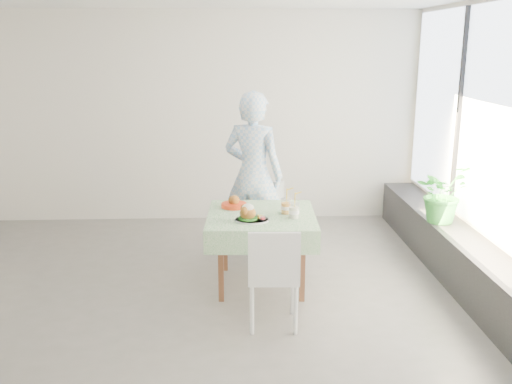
{
  "coord_description": "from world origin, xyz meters",
  "views": [
    {
      "loc": [
        0.49,
        -5.15,
        2.35
      ],
      "look_at": [
        0.73,
        0.23,
        0.95
      ],
      "focal_mm": 40.0,
      "sensor_mm": 36.0,
      "label": 1
    }
  ],
  "objects_px": {
    "main_dish": "(250,215)",
    "diner": "(253,175)",
    "cafe_table": "(261,241)",
    "chair_far": "(266,237)",
    "chair_near": "(273,295)",
    "potted_plant": "(442,193)",
    "juice_cup_orange": "(286,207)"
  },
  "relations": [
    {
      "from": "diner",
      "to": "main_dish",
      "type": "distance_m",
      "value": 1.1
    },
    {
      "from": "juice_cup_orange",
      "to": "potted_plant",
      "type": "distance_m",
      "value": 1.77
    },
    {
      "from": "juice_cup_orange",
      "to": "potted_plant",
      "type": "bearing_deg",
      "value": 14.19
    },
    {
      "from": "cafe_table",
      "to": "potted_plant",
      "type": "height_order",
      "value": "potted_plant"
    },
    {
      "from": "chair_far",
      "to": "potted_plant",
      "type": "relative_size",
      "value": 1.36
    },
    {
      "from": "main_dish",
      "to": "juice_cup_orange",
      "type": "distance_m",
      "value": 0.43
    },
    {
      "from": "chair_far",
      "to": "main_dish",
      "type": "distance_m",
      "value": 1.08
    },
    {
      "from": "main_dish",
      "to": "juice_cup_orange",
      "type": "bearing_deg",
      "value": 32.38
    },
    {
      "from": "diner",
      "to": "main_dish",
      "type": "height_order",
      "value": "diner"
    },
    {
      "from": "chair_far",
      "to": "diner",
      "type": "bearing_deg",
      "value": 126.45
    },
    {
      "from": "main_dish",
      "to": "diner",
      "type": "bearing_deg",
      "value": 85.94
    },
    {
      "from": "chair_near",
      "to": "chair_far",
      "type": "bearing_deg",
      "value": 88.74
    },
    {
      "from": "chair_near",
      "to": "main_dish",
      "type": "xyz_separation_m",
      "value": [
        -0.18,
        0.63,
        0.52
      ]
    },
    {
      "from": "chair_near",
      "to": "potted_plant",
      "type": "relative_size",
      "value": 1.41
    },
    {
      "from": "chair_far",
      "to": "cafe_table",
      "type": "bearing_deg",
      "value": -97.39
    },
    {
      "from": "cafe_table",
      "to": "chair_far",
      "type": "bearing_deg",
      "value": 82.61
    },
    {
      "from": "main_dish",
      "to": "chair_far",
      "type": "bearing_deg",
      "value": 77.02
    },
    {
      "from": "potted_plant",
      "to": "main_dish",
      "type": "bearing_deg",
      "value": -162.29
    },
    {
      "from": "chair_far",
      "to": "potted_plant",
      "type": "xyz_separation_m",
      "value": [
        1.87,
        -0.25,
        0.55
      ]
    },
    {
      "from": "chair_far",
      "to": "diner",
      "type": "xyz_separation_m",
      "value": [
        -0.13,
        0.18,
        0.67
      ]
    },
    {
      "from": "chair_far",
      "to": "main_dish",
      "type": "bearing_deg",
      "value": -102.98
    },
    {
      "from": "chair_far",
      "to": "main_dish",
      "type": "relative_size",
      "value": 2.62
    },
    {
      "from": "cafe_table",
      "to": "main_dish",
      "type": "xyz_separation_m",
      "value": [
        -0.12,
        -0.22,
        0.34
      ]
    },
    {
      "from": "juice_cup_orange",
      "to": "chair_far",
      "type": "bearing_deg",
      "value": 102.57
    },
    {
      "from": "chair_near",
      "to": "main_dish",
      "type": "distance_m",
      "value": 0.84
    },
    {
      "from": "cafe_table",
      "to": "chair_near",
      "type": "xyz_separation_m",
      "value": [
        0.06,
        -0.86,
        -0.18
      ]
    },
    {
      "from": "chair_far",
      "to": "chair_near",
      "type": "distance_m",
      "value": 1.55
    },
    {
      "from": "chair_near",
      "to": "main_dish",
      "type": "bearing_deg",
      "value": 105.53
    },
    {
      "from": "diner",
      "to": "juice_cup_orange",
      "type": "xyz_separation_m",
      "value": [
        0.28,
        -0.86,
        -0.13
      ]
    },
    {
      "from": "main_dish",
      "to": "juice_cup_orange",
      "type": "relative_size",
      "value": 1.1
    },
    {
      "from": "main_dish",
      "to": "potted_plant",
      "type": "relative_size",
      "value": 0.52
    },
    {
      "from": "chair_near",
      "to": "juice_cup_orange",
      "type": "relative_size",
      "value": 2.99
    }
  ]
}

